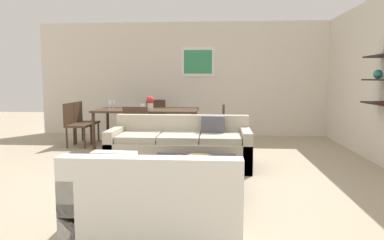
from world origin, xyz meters
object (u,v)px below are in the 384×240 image
(dining_chair_right_near, at_px, (217,123))
(wine_glass_left_near, at_px, (109,103))
(wine_glass_head, at_px, (151,103))
(centerpiece_vase, at_px, (150,102))
(sofa_beige, at_px, (181,148))
(apple_on_coffee_table, at_px, (178,157))
(dining_chair_head, at_px, (155,116))
(wine_glass_foot, at_px, (142,106))
(loveseat_white, at_px, (157,204))
(dining_chair_left_near, at_px, (74,122))
(dining_chair_foot, at_px, (137,127))
(dining_chair_left_far, at_px, (83,119))
(dining_table, at_px, (147,112))
(wine_glass_left_far, at_px, (113,102))
(decorative_bowl, at_px, (199,159))
(coffee_table, at_px, (194,177))

(dining_chair_right_near, distance_m, wine_glass_left_near, 2.21)
(wine_glass_head, relative_size, centerpiece_vase, 0.55)
(sofa_beige, distance_m, apple_on_coffee_table, 1.21)
(sofa_beige, distance_m, dining_chair_head, 2.78)
(wine_glass_foot, relative_size, centerpiece_vase, 0.54)
(loveseat_white, xyz_separation_m, dining_chair_head, (-0.93, 5.14, 0.21))
(dining_chair_left_near, bearing_deg, dining_chair_right_near, 0.00)
(dining_chair_left_near, xyz_separation_m, dining_chair_foot, (1.43, -0.69, 0.00))
(wine_glass_head, bearing_deg, dining_chair_left_far, -171.29)
(dining_table, bearing_deg, dining_chair_left_near, -170.93)
(dining_chair_left_far, relative_size, dining_chair_left_near, 1.00)
(dining_chair_right_near, relative_size, wine_glass_left_near, 4.82)
(dining_chair_right_near, bearing_deg, wine_glass_head, 154.72)
(dining_chair_foot, height_order, wine_glass_head, wine_glass_head)
(dining_table, bearing_deg, wine_glass_foot, -90.00)
(loveseat_white, distance_m, wine_glass_head, 4.80)
(dining_chair_left_near, height_order, wine_glass_left_far, wine_glass_left_far)
(dining_table, height_order, dining_chair_left_near, dining_chair_left_near)
(dining_chair_left_far, distance_m, dining_chair_right_near, 2.90)
(decorative_bowl, bearing_deg, dining_chair_left_near, 133.49)
(loveseat_white, height_order, coffee_table, loveseat_white)
(dining_chair_left_far, xyz_separation_m, wine_glass_head, (1.43, 0.22, 0.34))
(coffee_table, relative_size, centerpiece_vase, 3.98)
(coffee_table, relative_size, wine_glass_head, 7.30)
(loveseat_white, relative_size, wine_glass_head, 9.90)
(dining_chair_head, xyz_separation_m, wine_glass_foot, (-0.00, -1.36, 0.34))
(coffee_table, bearing_deg, dining_chair_head, 106.59)
(dining_chair_right_near, bearing_deg, dining_chair_foot, -154.41)
(coffee_table, bearing_deg, dining_chair_left_near, 133.28)
(decorative_bowl, bearing_deg, wine_glass_foot, 115.39)
(dining_chair_left_near, distance_m, dining_chair_foot, 1.59)
(loveseat_white, height_order, dining_chair_left_far, dining_chair_left_far)
(wine_glass_head, bearing_deg, centerpiece_vase, -81.64)
(wine_glass_left_far, bearing_deg, coffee_table, -58.55)
(loveseat_white, height_order, wine_glass_left_far, wine_glass_left_far)
(sofa_beige, height_order, decorative_bowl, sofa_beige)
(dining_chair_left_far, height_order, dining_chair_foot, same)
(coffee_table, relative_size, wine_glass_foot, 7.40)
(loveseat_white, bearing_deg, coffee_table, 79.53)
(wine_glass_foot, height_order, centerpiece_vase, centerpiece_vase)
(dining_chair_head, distance_m, wine_glass_foot, 1.41)
(dining_chair_right_near, relative_size, centerpiece_vase, 3.37)
(dining_chair_left_near, xyz_separation_m, dining_chair_right_near, (2.87, 0.00, 0.00))
(dining_chair_head, distance_m, wine_glass_left_near, 1.33)
(dining_chair_head, relative_size, wine_glass_left_near, 4.82)
(sofa_beige, height_order, dining_table, sofa_beige)
(dining_chair_left_near, xyz_separation_m, wine_glass_left_near, (0.69, 0.10, 0.37))
(dining_chair_foot, bearing_deg, dining_chair_left_near, 154.41)
(loveseat_white, xyz_separation_m, apple_on_coffee_table, (0.04, 1.31, 0.12))
(dining_chair_foot, distance_m, wine_glass_foot, 0.58)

